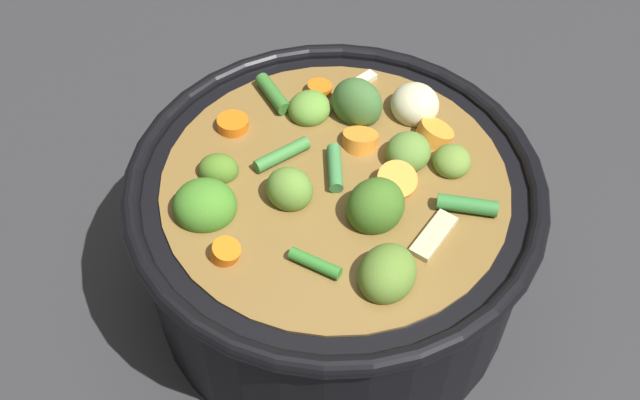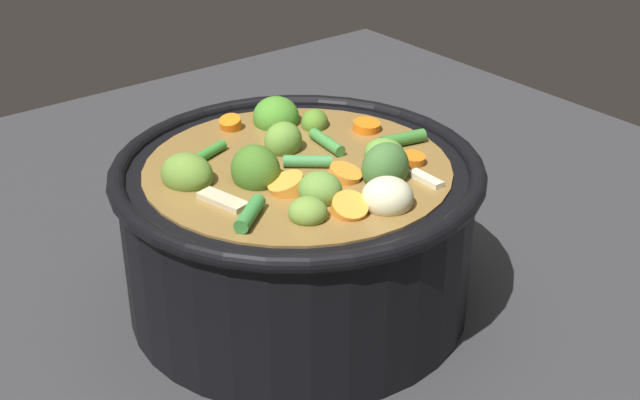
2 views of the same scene
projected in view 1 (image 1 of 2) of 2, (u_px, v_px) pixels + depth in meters
The scene contains 2 objects.
ground_plane at pixel (333, 282), 0.62m from camera, with size 1.10×1.10×0.00m, color #2D2D30.
cooking_pot at pixel (334, 230), 0.56m from camera, with size 0.29×0.29×0.15m.
Camera 1 is at (0.25, -0.23, 0.52)m, focal length 42.33 mm.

